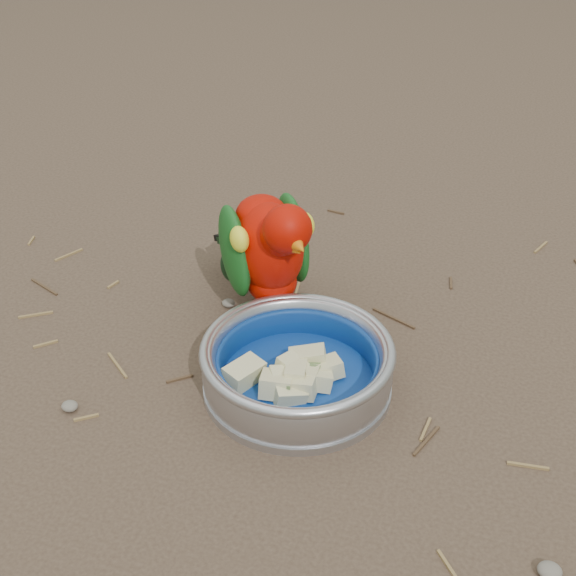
% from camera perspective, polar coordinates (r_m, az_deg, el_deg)
% --- Properties ---
extents(ground, '(60.00, 60.00, 0.00)m').
position_cam_1_polar(ground, '(0.95, -1.52, -5.90)').
color(ground, '#48372A').
extents(food_bowl, '(0.22, 0.22, 0.02)m').
position_cam_1_polar(food_bowl, '(0.92, 0.66, -6.81)').
color(food_bowl, '#B2B2BA').
rests_on(food_bowl, ground).
extents(bowl_wall, '(0.22, 0.22, 0.04)m').
position_cam_1_polar(bowl_wall, '(0.90, 0.67, -5.36)').
color(bowl_wall, '#B2B2BA').
rests_on(bowl_wall, food_bowl).
extents(fruit_wedges, '(0.13, 0.13, 0.03)m').
position_cam_1_polar(fruit_wedges, '(0.91, 0.67, -5.70)').
color(fruit_wedges, beige).
rests_on(fruit_wedges, food_bowl).
extents(lory_parrot, '(0.23, 0.24, 0.18)m').
position_cam_1_polar(lory_parrot, '(0.99, -1.37, 2.15)').
color(lory_parrot, '#A90B00').
rests_on(lory_parrot, ground).
extents(ground_debris, '(0.90, 0.80, 0.01)m').
position_cam_1_polar(ground_debris, '(0.98, -2.65, -4.33)').
color(ground_debris, olive).
rests_on(ground_debris, ground).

